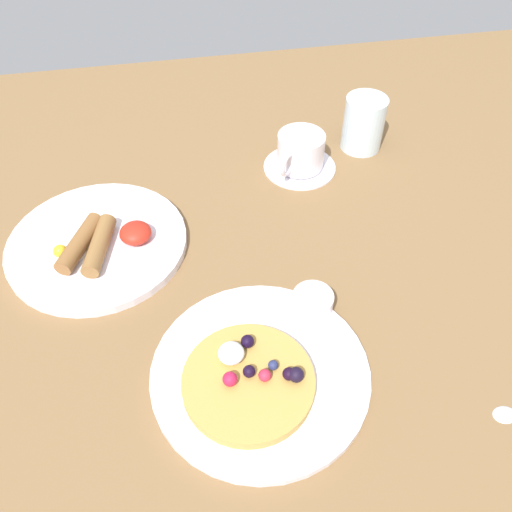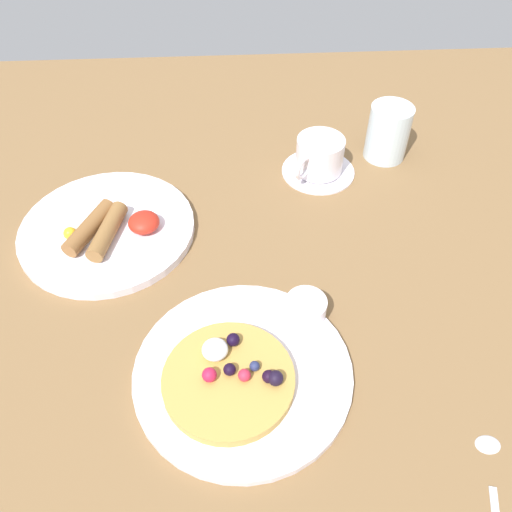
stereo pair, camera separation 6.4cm
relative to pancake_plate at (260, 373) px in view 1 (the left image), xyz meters
The scene contains 9 objects.
ground_plane 15.81cm from the pancake_plate, 93.75° to the left, with size 193.37×134.62×3.00cm, color brown.
pancake_plate is the anchor object (origin of this frame).
pancake_with_berries 2.66cm from the pancake_plate, 139.07° to the right, with size 15.74×15.74×3.30cm.
syrup_ramekin 11.88cm from the pancake_plate, 43.09° to the left, with size 5.40×5.40×2.62cm.
breakfast_plate 32.65cm from the pancake_plate, 127.33° to the left, with size 26.63×26.63×1.37cm, color white.
fried_breakfast 31.19cm from the pancake_plate, 128.64° to the left, with size 16.76×11.73×2.79cm.
coffee_saucer 41.72cm from the pancake_plate, 69.49° to the left, with size 12.56×12.56×0.69cm, color white.
coffee_cup 41.69cm from the pancake_plate, 69.56° to the left, with size 8.96×9.66×5.96cm.
water_glass 51.19cm from the pancake_plate, 57.99° to the left, with size 7.30×7.30×9.67cm, color silver.
Camera 1 is at (-5.65, -48.23, 57.35)cm, focal length 37.08 mm.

